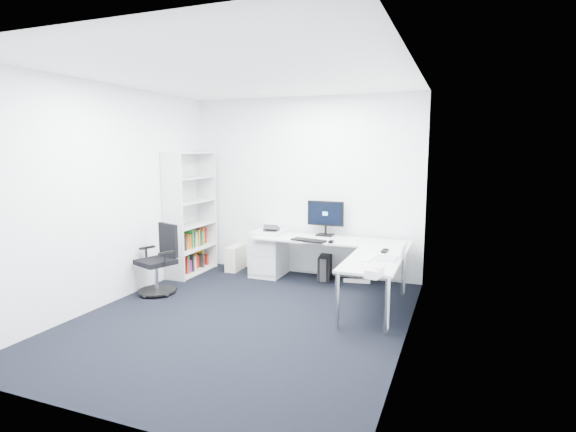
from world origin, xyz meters
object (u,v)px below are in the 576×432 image
(l_desk, at_px, (324,266))
(monitor, at_px, (325,218))
(task_chair, at_px, (156,260))
(laptop, at_px, (388,250))
(bookshelf, at_px, (190,213))

(l_desk, distance_m, monitor, 0.82)
(task_chair, distance_m, monitor, 2.48)
(task_chair, xyz_separation_m, monitor, (1.87, 1.56, 0.45))
(l_desk, xyz_separation_m, laptop, (0.95, -0.59, 0.43))
(l_desk, bearing_deg, task_chair, -153.59)
(task_chair, bearing_deg, monitor, 60.27)
(monitor, bearing_deg, laptop, -44.21)
(bookshelf, height_order, task_chair, bookshelf)
(l_desk, distance_m, task_chair, 2.27)
(task_chair, height_order, monitor, monitor)
(task_chair, height_order, laptop, task_chair)
(l_desk, height_order, task_chair, task_chair)
(task_chair, relative_size, monitor, 1.67)
(l_desk, bearing_deg, monitor, 106.02)
(l_desk, xyz_separation_m, bookshelf, (-2.17, 0.05, 0.62))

